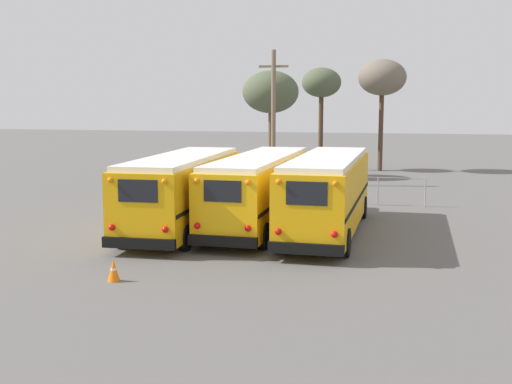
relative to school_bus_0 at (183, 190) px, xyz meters
name	(u,v)px	position (x,y,z in m)	size (l,w,h in m)	color
ground_plane	(255,231)	(2.88, 0.37, -1.64)	(160.00, 160.00, 0.00)	#5B5956
school_bus_0	(183,190)	(0.00, 0.00, 0.00)	(2.83, 9.86, 3.02)	#E5A00C
school_bus_1	(260,188)	(2.88, 1.34, -0.03)	(2.67, 10.80, 2.95)	#EAAA0F
school_bus_2	(327,192)	(5.77, 0.54, 0.03)	(2.69, 10.20, 3.06)	#E5A00C
utility_pole	(273,116)	(0.88, 14.40, 2.64)	(1.80, 0.28, 8.22)	#75604C
bare_tree_0	(382,78)	(7.06, 24.07, 5.15)	(3.50, 3.50, 8.18)	#473323
bare_tree_1	(271,92)	(-0.13, 18.51, 4.10)	(3.79, 3.79, 7.19)	brown
bare_tree_2	(321,84)	(2.66, 23.73, 4.75)	(2.92, 2.92, 7.61)	#473323
fence_line	(287,183)	(2.88, 7.94, -0.67)	(13.83, 0.06, 1.42)	#939399
traffic_cone	(114,270)	(0.50, -7.57, -1.31)	(0.36, 0.36, 0.65)	orange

